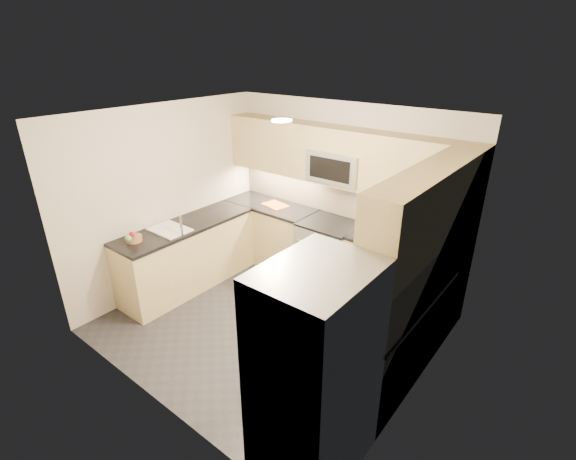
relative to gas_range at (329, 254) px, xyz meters
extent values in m
cube|color=#26262B|center=(0.00, -1.28, -0.46)|extent=(3.60, 3.20, 0.00)
cube|color=beige|center=(0.00, -1.28, 2.04)|extent=(3.60, 3.20, 0.02)
cube|color=#BDB5A5|center=(0.00, 0.32, 0.79)|extent=(3.60, 0.02, 2.50)
cube|color=#BDB5A5|center=(0.00, -2.88, 0.79)|extent=(3.60, 0.02, 2.50)
cube|color=#BDB5A5|center=(-1.80, -1.28, 0.79)|extent=(0.02, 3.20, 2.50)
cube|color=#BDB5A5|center=(1.80, -1.28, 0.79)|extent=(0.02, 3.20, 2.50)
cube|color=tan|center=(-1.09, 0.02, -0.01)|extent=(1.42, 0.60, 0.90)
cube|color=tan|center=(1.09, 0.02, -0.01)|extent=(1.42, 0.60, 0.90)
cube|color=tan|center=(1.50, -1.12, -0.01)|extent=(0.60, 1.70, 0.90)
cube|color=tan|center=(-1.50, -1.28, -0.01)|extent=(0.60, 2.00, 0.90)
cube|color=black|center=(-1.09, 0.02, 0.47)|extent=(1.42, 0.63, 0.04)
cube|color=black|center=(1.09, 0.02, 0.47)|extent=(1.42, 0.63, 0.04)
cube|color=black|center=(1.50, -1.12, 0.47)|extent=(0.63, 1.70, 0.04)
cube|color=black|center=(-1.50, -1.28, 0.47)|extent=(0.63, 2.00, 0.04)
cube|color=tan|center=(0.00, 0.15, 1.37)|extent=(3.60, 0.35, 0.75)
cube|color=tan|center=(1.62, -1.00, 1.37)|extent=(0.35, 1.95, 0.75)
cube|color=tan|center=(0.00, 0.32, 0.74)|extent=(3.60, 0.01, 0.51)
cube|color=tan|center=(1.80, -0.82, 0.74)|extent=(0.01, 2.30, 0.51)
cube|color=#989AA0|center=(0.00, 0.00, 0.00)|extent=(0.76, 0.65, 0.91)
cube|color=black|center=(0.00, 0.00, 0.46)|extent=(0.76, 0.65, 0.03)
cube|color=black|center=(0.00, -0.33, -0.01)|extent=(0.62, 0.02, 0.45)
cylinder|color=#B2B5BA|center=(0.00, -0.35, 0.26)|extent=(0.60, 0.02, 0.02)
cube|color=#9A9DA2|center=(0.00, 0.12, 1.24)|extent=(0.76, 0.40, 0.40)
cube|color=black|center=(0.00, -0.08, 1.24)|extent=(0.60, 0.01, 0.28)
cube|color=#A4A8AC|center=(1.45, -2.43, 0.45)|extent=(0.70, 0.90, 1.80)
cylinder|color=#B2B5BA|center=(1.08, -2.61, 0.49)|extent=(0.02, 0.02, 1.20)
cylinder|color=#B2B5BA|center=(1.08, -2.25, 0.49)|extent=(0.02, 0.02, 1.20)
cube|color=white|center=(-1.50, -1.53, 0.42)|extent=(0.52, 0.38, 0.16)
cylinder|color=silver|center=(-1.24, -1.53, 0.62)|extent=(0.03, 0.03, 0.28)
cylinder|color=#4CB256|center=(1.48, 0.05, 0.58)|extent=(0.34, 0.34, 0.18)
cube|color=#C54C12|center=(-1.00, 0.03, 0.49)|extent=(0.42, 0.33, 0.01)
cylinder|color=#A0704A|center=(-1.57, -2.00, 0.52)|extent=(0.22, 0.22, 0.07)
sphere|color=maroon|center=(-1.54, -2.04, 0.60)|extent=(0.07, 0.07, 0.07)
sphere|color=#4D9F44|center=(-1.47, -2.13, 0.60)|extent=(0.08, 0.08, 0.08)
cube|color=white|center=(-0.14, -0.37, 0.10)|extent=(0.18, 0.04, 0.34)
camera|label=1|loc=(2.79, -4.45, 2.71)|focal=26.00mm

